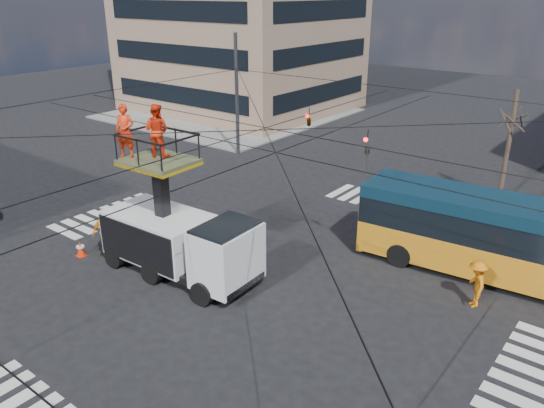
{
  "coord_description": "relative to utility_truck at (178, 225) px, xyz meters",
  "views": [
    {
      "loc": [
        11.51,
        -14.4,
        10.53
      ],
      "look_at": [
        -0.57,
        1.11,
        2.56
      ],
      "focal_mm": 35.0,
      "sensor_mm": 36.0,
      "label": 1
    }
  ],
  "objects": [
    {
      "name": "crosswalks",
      "position": [
        2.77,
        1.97,
        -2.13
      ],
      "size": [
        22.4,
        22.4,
        0.02
      ],
      "primitive_type": null,
      "color": "silver",
      "rests_on": "ground"
    },
    {
      "name": "ground",
      "position": [
        2.77,
        1.97,
        -2.14
      ],
      "size": [
        120.0,
        120.0,
        0.0
      ],
      "primitive_type": "plane",
      "color": "black",
      "rests_on": "ground"
    },
    {
      "name": "flagger",
      "position": [
        9.98,
        4.84,
        -1.24
      ],
      "size": [
        1.17,
        1.34,
        1.8
      ],
      "primitive_type": "imported",
      "rotation": [
        0.0,
        0.0,
        -1.04
      ],
      "color": "orange",
      "rests_on": "ground"
    },
    {
      "name": "worker_ground",
      "position": [
        -3.88,
        -0.67,
        -1.12
      ],
      "size": [
        0.55,
        1.21,
        2.04
      ],
      "primitive_type": "imported",
      "rotation": [
        0.0,
        0.0,
        1.53
      ],
      "color": "orange",
      "rests_on": "ground"
    },
    {
      "name": "sidewalk_nw",
      "position": [
        -18.23,
        22.97,
        -2.08
      ],
      "size": [
        18.0,
        18.0,
        0.12
      ],
      "primitive_type": "cube",
      "color": "slate",
      "rests_on": "ground"
    },
    {
      "name": "city_bus",
      "position": [
        10.78,
        7.46,
        -0.42
      ],
      "size": [
        12.62,
        3.66,
        3.2
      ],
      "rotation": [
        0.0,
        0.0,
        0.09
      ],
      "color": "orange",
      "rests_on": "ground"
    },
    {
      "name": "tree_a",
      "position": [
        7.77,
        15.47,
        2.49
      ],
      "size": [
        2.0,
        2.0,
        6.0
      ],
      "color": "#382B21",
      "rests_on": "ground"
    },
    {
      "name": "overhead_network",
      "position": [
        2.7,
        2.37,
        2.15
      ],
      "size": [
        24.24,
        24.24,
        8.0
      ],
      "color": "#2D2D30",
      "rests_on": "ground"
    },
    {
      "name": "utility_truck",
      "position": [
        0.0,
        0.0,
        0.0
      ],
      "size": [
        7.09,
        2.88,
        6.64
      ],
      "rotation": [
        0.0,
        0.0,
        0.04
      ],
      "color": "black",
      "rests_on": "ground"
    },
    {
      "name": "traffic_cone",
      "position": [
        -4.47,
        -1.57,
        -1.8
      ],
      "size": [
        0.36,
        0.36,
        0.68
      ],
      "primitive_type": "cone",
      "color": "red",
      "rests_on": "ground"
    }
  ]
}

